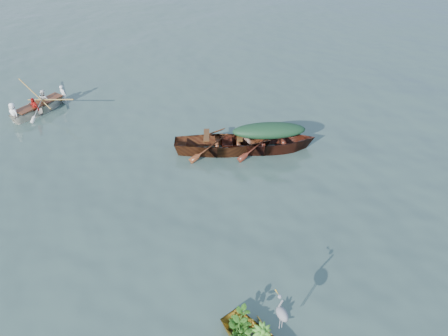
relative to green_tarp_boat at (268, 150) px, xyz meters
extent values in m
plane|color=#384E46|center=(-2.23, -4.42, 0.00)|extent=(140.00, 140.00, 0.00)
imported|color=#491911|center=(0.00, 0.00, 0.00)|extent=(5.00, 2.92, 1.14)
imported|color=#5B2F16|center=(-1.56, 0.52, 0.00)|extent=(5.03, 3.20, 1.15)
imported|color=white|center=(-7.42, 6.29, 0.00)|extent=(3.69, 2.95, 0.84)
ellipsoid|color=#153521|center=(0.00, 0.00, 0.83)|extent=(2.75, 1.61, 0.52)
imported|color=#31751E|center=(-3.98, -6.64, 0.68)|extent=(0.92, 1.06, 0.60)
imported|color=silver|center=(-7.42, 6.29, 0.80)|extent=(2.70, 2.25, 0.76)
camera|label=1|loc=(-6.65, -11.69, 8.80)|focal=35.00mm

